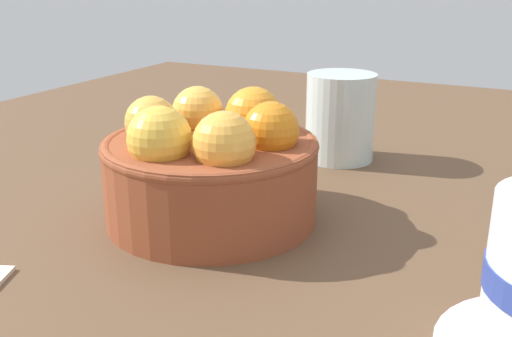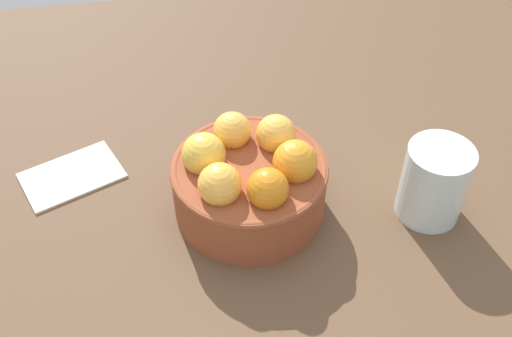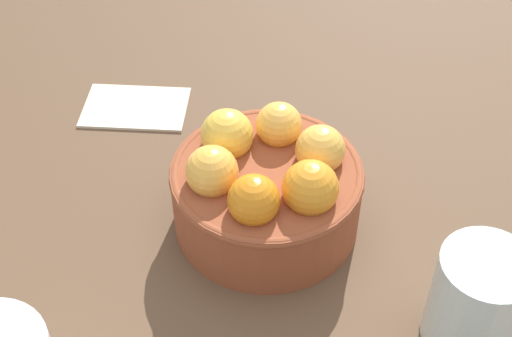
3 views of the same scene
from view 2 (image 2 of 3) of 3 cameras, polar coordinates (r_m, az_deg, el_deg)
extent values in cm
cube|color=brown|center=(71.21, -0.59, -4.93)|extent=(135.77, 102.33, 4.63)
cylinder|color=brown|center=(67.06, -0.63, -1.78)|extent=(16.92, 16.92, 6.63)
torus|color=brown|center=(64.99, -0.65, 0.00)|extent=(17.12, 17.12, 1.00)
sphere|color=orange|center=(60.76, 1.11, -1.92)|extent=(4.36, 4.36, 4.36)
sphere|color=orange|center=(63.64, 3.70, 0.62)|extent=(4.77, 4.77, 4.77)
sphere|color=#F1B146|center=(66.86, 1.88, 3.27)|extent=(4.42, 4.42, 4.42)
sphere|color=#F0AD44|center=(67.32, -2.25, 3.59)|extent=(4.25, 4.25, 4.25)
sphere|color=yellow|center=(64.60, -4.95, 1.34)|extent=(4.76, 4.76, 4.76)
sphere|color=#F7AD41|center=(61.26, -3.43, -1.52)|extent=(4.56, 4.56, 4.56)
cylinder|color=silver|center=(68.65, 16.42, -1.26)|extent=(7.21, 7.21, 9.11)
cube|color=beige|center=(76.04, -16.98, -0.56)|extent=(13.34, 11.26, 0.60)
camera|label=1|loc=(0.50, -45.18, -12.97)|focal=41.87mm
camera|label=3|loc=(0.27, 70.12, 11.39)|focal=49.72mm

